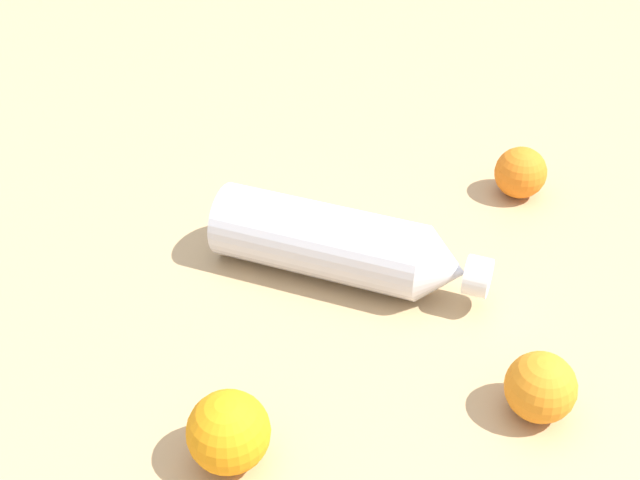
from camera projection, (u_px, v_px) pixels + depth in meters
name	position (u px, v px, depth m)	size (l,w,h in m)	color
ground_plane	(334.00, 261.00, 0.86)	(2.40, 2.40, 0.00)	tan
water_bottle	(343.00, 245.00, 0.82)	(0.23, 0.26, 0.08)	silver
orange_0	(541.00, 387.00, 0.68)	(0.06, 0.06, 0.06)	orange
orange_1	(229.00, 432.00, 0.64)	(0.07, 0.07, 0.07)	orange
orange_2	(521.00, 173.00, 0.95)	(0.06, 0.06, 0.06)	orange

